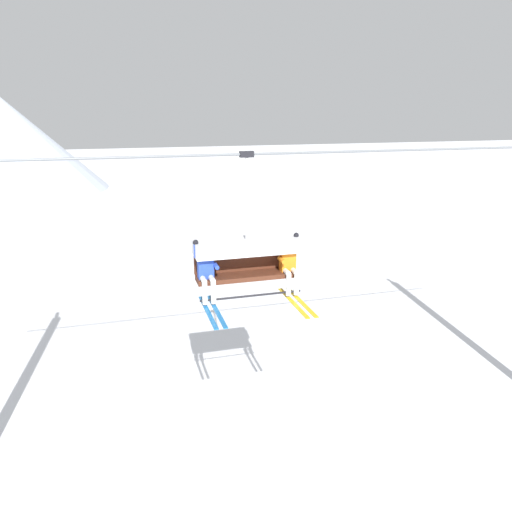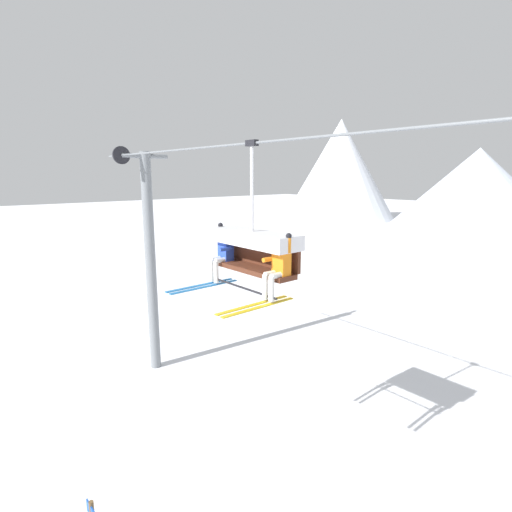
% 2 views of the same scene
% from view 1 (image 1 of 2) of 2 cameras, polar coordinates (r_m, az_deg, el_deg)
% --- Properties ---
extents(ground_plane, '(200.00, 200.00, 0.00)m').
position_cam_1_polar(ground_plane, '(13.71, -2.43, -21.30)').
color(ground_plane, white).
extents(lift_cable, '(17.79, 0.05, 0.05)m').
position_cam_1_polar(lift_cable, '(10.56, 6.63, 11.67)').
color(lift_cable, slate).
extents(chairlift_chair, '(2.22, 0.74, 2.97)m').
position_cam_1_polar(chairlift_chair, '(10.55, -1.12, 0.48)').
color(chairlift_chair, '#512819').
extents(skier_blue, '(0.48, 1.70, 1.34)m').
position_cam_1_polar(skier_blue, '(10.25, -5.68, -1.76)').
color(skier_blue, '#2847B7').
extents(skier_orange, '(0.48, 1.70, 1.34)m').
position_cam_1_polar(skier_orange, '(10.70, 3.85, -0.93)').
color(skier_orange, orange).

